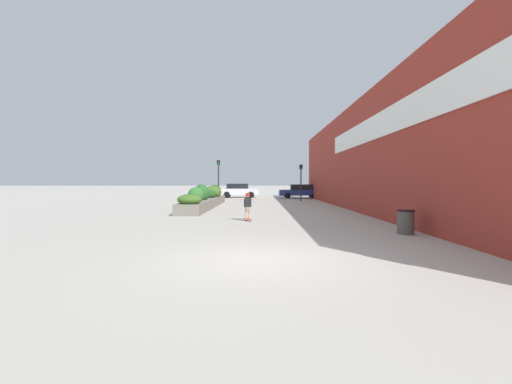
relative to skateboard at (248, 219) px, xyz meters
name	(u,v)px	position (x,y,z in m)	size (l,w,h in m)	color
ground_plane	(260,259)	(0.57, -7.70, -0.07)	(300.00, 300.00, 0.00)	#ADA89E
building_wall_right	(354,158)	(6.53, 6.35, 3.23)	(0.67, 35.69, 6.58)	maroon
planter_box	(206,199)	(-3.29, 8.70, 0.49)	(1.46, 13.03, 1.62)	slate
skateboard	(248,219)	(0.00, 0.00, 0.00)	(0.42, 0.75, 0.10)	maroon
skateboarder	(248,203)	(0.00, 0.00, 0.75)	(1.07, 0.46, 1.19)	tan
trash_bin	(405,222)	(5.54, -3.85, 0.34)	(0.58, 0.58, 0.83)	#514C47
car_leftmost	(239,190)	(-1.82, 22.84, 0.76)	(4.31, 1.91, 1.58)	silver
car_center_left	(366,191)	(12.21, 22.04, 0.70)	(4.01, 1.91, 1.48)	maroon
car_center_right	(301,191)	(4.99, 21.73, 0.71)	(4.58, 1.91, 1.51)	navy
traffic_light_left	(218,173)	(-3.29, 16.04, 2.49)	(0.28, 0.30, 3.80)	black
traffic_light_right	(301,176)	(4.32, 15.86, 2.24)	(0.28, 0.30, 3.37)	black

